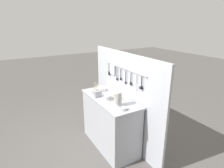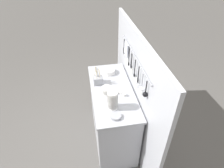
% 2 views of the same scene
% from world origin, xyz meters
% --- Properties ---
extents(ground_plane, '(20.00, 20.00, 0.00)m').
position_xyz_m(ground_plane, '(0.00, 0.00, 0.00)').
color(ground_plane, '#514F4C').
extents(counter, '(1.25, 0.54, 0.94)m').
position_xyz_m(counter, '(0.00, 0.00, 0.47)').
color(counter, '#9EA0A8').
rests_on(counter, ground).
extents(back_wall, '(2.05, 0.11, 1.69)m').
position_xyz_m(back_wall, '(-0.00, 0.31, 0.85)').
color(back_wall, '#A8AAB2').
rests_on(back_wall, ground).
extents(bowl_stack_short_front, '(0.12, 0.12, 0.24)m').
position_xyz_m(bowl_stack_short_front, '(0.33, -0.05, 1.06)').
color(bowl_stack_short_front, white).
rests_on(bowl_stack_short_front, counter).
extents(bowl_stack_back_corner, '(0.13, 0.13, 0.10)m').
position_xyz_m(bowl_stack_back_corner, '(0.07, -0.08, 0.99)').
color(bowl_stack_back_corner, white).
rests_on(bowl_stack_back_corner, counter).
extents(plate_stack, '(0.19, 0.19, 0.07)m').
position_xyz_m(plate_stack, '(-0.39, 0.01, 0.98)').
color(plate_stack, white).
rests_on(plate_stack, counter).
extents(steel_mixing_bowl, '(0.12, 0.12, 0.03)m').
position_xyz_m(steel_mixing_bowl, '(0.49, -0.04, 0.96)').
color(steel_mixing_bowl, '#93969E').
rests_on(steel_mixing_bowl, counter).
extents(cutlery_caddy, '(0.12, 0.12, 0.27)m').
position_xyz_m(cutlery_caddy, '(-0.17, -0.16, 1.00)').
color(cutlery_caddy, '#93969E').
rests_on(cutlery_caddy, counter).
extents(cup_mid_row, '(0.05, 0.05, 0.04)m').
position_xyz_m(cup_mid_row, '(0.09, 0.09, 0.96)').
color(cup_mid_row, white).
rests_on(cup_mid_row, counter).
extents(cup_back_right, '(0.05, 0.05, 0.04)m').
position_xyz_m(cup_back_right, '(0.06, 0.03, 0.96)').
color(cup_back_right, white).
rests_on(cup_back_right, counter).
extents(cup_by_caddy, '(0.05, 0.05, 0.04)m').
position_xyz_m(cup_by_caddy, '(0.15, 0.13, 0.96)').
color(cup_by_caddy, white).
rests_on(cup_by_caddy, counter).
extents(cup_front_left, '(0.05, 0.05, 0.04)m').
position_xyz_m(cup_front_left, '(-0.36, -0.18, 0.96)').
color(cup_front_left, white).
rests_on(cup_front_left, counter).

